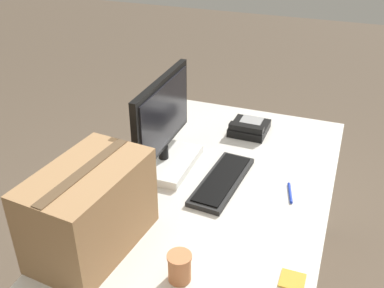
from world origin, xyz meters
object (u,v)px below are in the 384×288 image
Objects in this scene: desk_phone at (249,128)px; pen_marker at (290,193)px; monitor at (163,133)px; cardboard_box at (90,209)px; paper_cup_right at (180,267)px; keyboard at (222,181)px; sticky_note_pad at (292,280)px.

desk_phone is 0.54m from pen_marker.
monitor reaches higher than desk_phone.
cardboard_box is (-0.56, 0.02, -0.01)m from monitor.
paper_cup_right reaches higher than pen_marker.
monitor is 0.33m from keyboard.
paper_cup_right reaches higher than keyboard.
cardboard_box is at bearing -61.90° from pen_marker.
cardboard_box is at bearing 163.93° from desk_phone.
cardboard_box is (-0.99, 0.30, 0.13)m from desk_phone.
cardboard_box is 0.81m from pen_marker.
monitor is 2.57× the size of desk_phone.
desk_phone is 1.98× the size of paper_cup_right.
monitor is 5.08× the size of paper_cup_right.
pen_marker is at bearing -92.24° from monitor.
cardboard_box reaches higher than sticky_note_pad.
desk_phone is at bearing 5.07° from keyboard.
desk_phone is 0.99m from sticky_note_pad.
keyboard is at bearing 40.06° from sticky_note_pad.
keyboard is (-0.05, -0.29, -0.15)m from monitor.
pen_marker is (0.58, -0.25, -0.04)m from paper_cup_right.
desk_phone is at bearing 22.17° from sticky_note_pad.
monitor is 0.59m from pen_marker.
sticky_note_pad is at bearing -70.96° from paper_cup_right.
pen_marker is 1.64× the size of sticky_note_pad.
desk_phone is at bearing -161.79° from pen_marker.
keyboard is 0.57m from sticky_note_pad.
desk_phone reaches higher than sticky_note_pad.
monitor is at bearing 53.48° from sticky_note_pad.
monitor is at bearing 147.88° from desk_phone.
cardboard_box reaches higher than pen_marker.
monitor is at bearing -2.25° from cardboard_box.
paper_cup_right is at bearing -37.58° from pen_marker.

